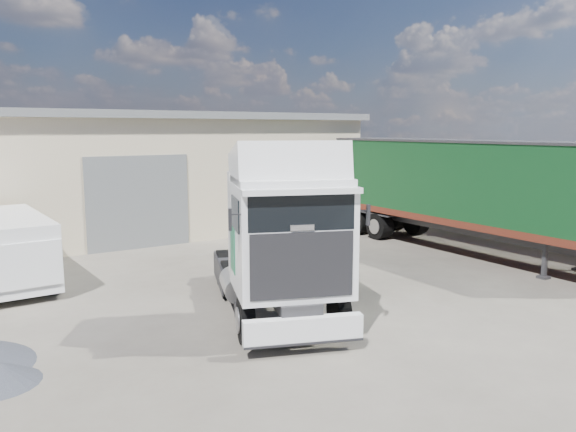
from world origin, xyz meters
TOP-DOWN VIEW (x-y plane):
  - ground at (0.00, 0.00)m, footprint 120.00×120.00m
  - warehouse at (-6.00, 16.00)m, footprint 30.60×12.60m
  - brick_boundary_wall at (11.50, 6.00)m, footprint 0.35×26.00m
  - tractor_unit at (-1.82, -0.10)m, footprint 4.53×6.82m
  - box_trailer at (8.10, 2.90)m, footprint 2.87×12.67m
  - panel_van at (-6.99, 6.78)m, footprint 2.25×5.17m

SIDE VIEW (x-z plane):
  - ground at x=0.00m, z-range 0.00..0.00m
  - panel_van at x=-6.99m, z-range 0.04..2.12m
  - brick_boundary_wall at x=11.50m, z-range 0.00..2.50m
  - tractor_unit at x=-1.82m, z-range -0.35..4.01m
  - box_trailer at x=8.10m, z-range 0.46..4.66m
  - warehouse at x=-6.00m, z-range -0.05..5.37m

